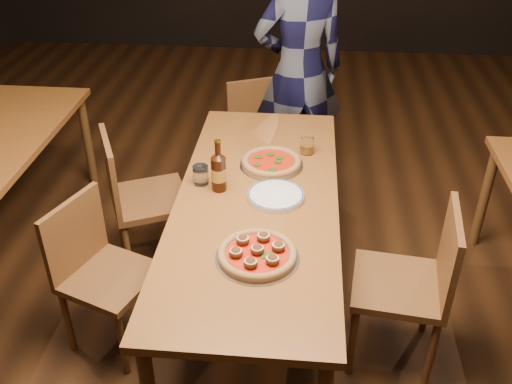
# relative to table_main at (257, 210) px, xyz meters

# --- Properties ---
(ground) EXTENTS (9.00, 9.00, 0.00)m
(ground) POSITION_rel_table_main_xyz_m (0.00, 0.00, -0.68)
(ground) COLOR black
(table_main) EXTENTS (0.80, 2.00, 0.75)m
(table_main) POSITION_rel_table_main_xyz_m (0.00, 0.00, 0.00)
(table_main) COLOR brown
(table_main) RESTS_ON ground
(chair_main_nw) EXTENTS (0.52, 0.52, 0.86)m
(chair_main_nw) POSITION_rel_table_main_xyz_m (-0.70, -0.28, -0.25)
(chair_main_nw) COLOR brown
(chair_main_nw) RESTS_ON ground
(chair_main_sw) EXTENTS (0.57, 0.57, 0.92)m
(chair_main_sw) POSITION_rel_table_main_xyz_m (-0.67, 0.39, -0.22)
(chair_main_sw) COLOR brown
(chair_main_sw) RESTS_ON ground
(chair_main_e) EXTENTS (0.48, 0.48, 0.92)m
(chair_main_e) POSITION_rel_table_main_xyz_m (0.70, -0.24, -0.22)
(chair_main_e) COLOR brown
(chair_main_e) RESTS_ON ground
(chair_end) EXTENTS (0.53, 0.53, 0.86)m
(chair_end) POSITION_rel_table_main_xyz_m (-0.07, 1.22, -0.25)
(chair_end) COLOR brown
(chair_end) RESTS_ON ground
(pizza_meatball) EXTENTS (0.36, 0.36, 0.07)m
(pizza_meatball) POSITION_rel_table_main_xyz_m (0.04, -0.46, 0.10)
(pizza_meatball) COLOR #B7B7BF
(pizza_meatball) RESTS_ON table_main
(pizza_margherita) EXTENTS (0.34, 0.34, 0.05)m
(pizza_margherita) POSITION_rel_table_main_xyz_m (0.05, 0.33, 0.09)
(pizza_margherita) COLOR #B7B7BF
(pizza_margherita) RESTS_ON table_main
(plate_stack) EXTENTS (0.28, 0.28, 0.03)m
(plate_stack) POSITION_rel_table_main_xyz_m (0.09, 0.01, 0.09)
(plate_stack) COLOR white
(plate_stack) RESTS_ON table_main
(beer_bottle) EXTENTS (0.08, 0.08, 0.27)m
(beer_bottle) POSITION_rel_table_main_xyz_m (-0.20, 0.07, 0.17)
(beer_bottle) COLOR black
(beer_bottle) RESTS_ON table_main
(water_glass) EXTENTS (0.08, 0.08, 0.10)m
(water_glass) POSITION_rel_table_main_xyz_m (-0.30, 0.12, 0.12)
(water_glass) COLOR white
(water_glass) RESTS_ON table_main
(amber_glass) EXTENTS (0.08, 0.08, 0.10)m
(amber_glass) POSITION_rel_table_main_xyz_m (0.24, 0.49, 0.12)
(amber_glass) COLOR #AF6B13
(amber_glass) RESTS_ON table_main
(diner) EXTENTS (0.74, 0.58, 1.77)m
(diner) POSITION_rel_table_main_xyz_m (0.16, 1.41, 0.21)
(diner) COLOR black
(diner) RESTS_ON ground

